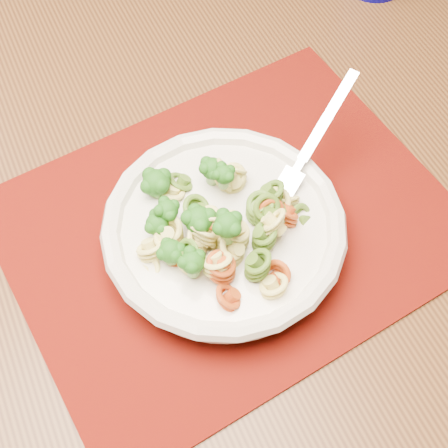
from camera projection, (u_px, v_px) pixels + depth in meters
name	position (u px, v px, depth m)	size (l,w,h in m)	color
dining_table	(186.00, 227.00, 0.77)	(1.27, 0.83, 0.69)	#583518
placemat	(230.00, 226.00, 0.65)	(0.45, 0.35, 0.00)	#551003
pasta_bowl	(224.00, 230.00, 0.62)	(0.24, 0.24, 0.05)	silver
pasta_broccoli_heap	(224.00, 221.00, 0.60)	(0.21, 0.21, 0.06)	#E6D872
fork	(290.00, 181.00, 0.63)	(0.19, 0.02, 0.01)	silver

